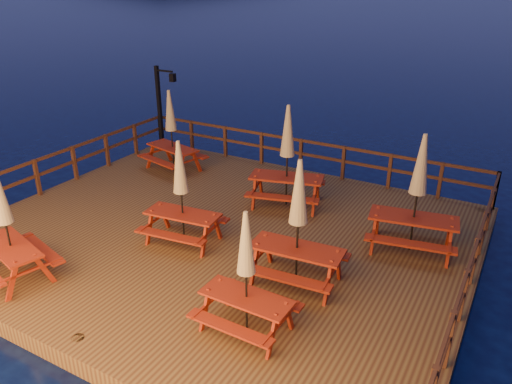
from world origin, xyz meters
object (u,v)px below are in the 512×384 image
picnic_table_0 (417,192)px  picnic_table_2 (298,222)px  picnic_table_1 (171,130)px  lamp_post (162,100)px

picnic_table_0 → picnic_table_2: size_ratio=1.03×
picnic_table_2 → picnic_table_0: bearing=50.9°
picnic_table_0 → picnic_table_1: (-8.11, 1.40, -0.10)m
picnic_table_0 → picnic_table_2: 3.10m
picnic_table_0 → picnic_table_2: bearing=-134.5°
lamp_post → picnic_table_1: lamp_post is taller
picnic_table_0 → picnic_table_1: 8.23m
lamp_post → picnic_table_2: bearing=-34.9°
picnic_table_2 → lamp_post: bearing=140.6°
lamp_post → picnic_table_1: (1.69, -1.66, -0.42)m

